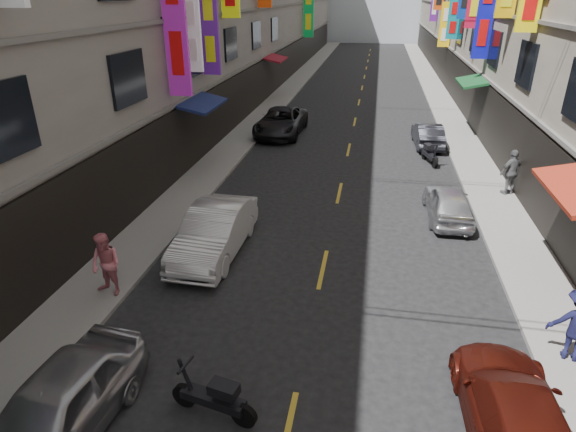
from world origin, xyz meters
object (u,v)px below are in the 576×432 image
at_px(car_left_mid, 214,232).
at_px(car_right_far, 428,135).
at_px(car_right_near, 516,416).
at_px(pedestrian_lfar, 106,265).
at_px(car_left_near, 56,410).
at_px(scooter_crossing, 215,398).
at_px(scooter_far_right, 430,154).
at_px(car_right_mid, 448,203).
at_px(car_left_far, 281,122).
at_px(pedestrian_rfar, 512,172).

distance_m(car_left_mid, car_right_far, 14.97).
distance_m(car_right_near, pedestrian_lfar, 9.86).
relative_size(car_left_near, car_left_mid, 0.91).
distance_m(scooter_crossing, scooter_far_right, 17.09).
height_order(car_left_mid, car_right_mid, car_left_mid).
relative_size(car_right_near, car_right_mid, 1.19).
bearing_deg(scooter_crossing, car_left_far, 19.63).
xyz_separation_m(car_left_mid, pedestrian_rfar, (10.00, 6.43, 0.29)).
height_order(pedestrian_lfar, pedestrian_rfar, pedestrian_rfar).
height_order(scooter_far_right, pedestrian_lfar, pedestrian_lfar).
bearing_deg(car_left_near, scooter_crossing, 25.59).
height_order(car_left_far, car_right_near, car_left_far).
relative_size(scooter_crossing, scooter_far_right, 1.01).
bearing_deg(scooter_crossing, scooter_far_right, -5.79).
bearing_deg(pedestrian_lfar, car_left_mid, 71.36).
bearing_deg(car_right_far, pedestrian_lfar, 55.91).
height_order(car_left_far, pedestrian_lfar, pedestrian_lfar).
bearing_deg(car_right_near, car_right_mid, -91.63).
bearing_deg(car_left_near, pedestrian_lfar, 112.34).
height_order(scooter_far_right, pedestrian_rfar, pedestrian_rfar).
xyz_separation_m(car_right_near, car_right_far, (0.00, 18.75, -0.01)).
bearing_deg(car_right_mid, car_left_near, 52.24).
distance_m(scooter_crossing, car_right_near, 5.44).
xyz_separation_m(car_right_near, pedestrian_lfar, (-9.40, 2.95, 0.37)).
bearing_deg(car_left_near, scooter_far_right, 69.83).
bearing_deg(car_left_mid, pedestrian_rfar, 34.15).
height_order(car_right_near, pedestrian_lfar, pedestrian_lfar).
relative_size(car_left_near, car_right_mid, 1.15).
xyz_separation_m(car_left_near, car_right_mid, (7.97, 10.99, -0.09)).
bearing_deg(car_left_near, car_right_mid, 58.43).
distance_m(scooter_far_right, car_left_near, 18.96).
relative_size(car_right_near, car_right_far, 1.15).
relative_size(scooter_far_right, car_right_far, 0.47).
bearing_deg(car_right_mid, car_right_far, -91.98).
height_order(car_right_near, pedestrian_rfar, pedestrian_rfar).
relative_size(scooter_far_right, car_left_far, 0.34).
bearing_deg(car_left_far, car_right_near, -66.54).
xyz_separation_m(car_left_near, car_right_near, (8.00, 1.38, -0.08)).
distance_m(scooter_far_right, car_left_far, 8.75).
distance_m(car_left_near, car_left_far, 21.03).
bearing_deg(car_right_mid, pedestrian_lfar, 33.61).
distance_m(car_left_mid, car_right_mid, 8.33).
height_order(car_left_far, car_right_mid, car_left_far).
bearing_deg(pedestrian_rfar, car_right_far, -97.26).
bearing_deg(scooter_far_right, car_right_near, 73.79).
height_order(scooter_crossing, pedestrian_lfar, pedestrian_lfar).
height_order(car_left_mid, pedestrian_rfar, pedestrian_rfar).
xyz_separation_m(car_right_far, pedestrian_lfar, (-9.40, -15.80, 0.38)).
relative_size(car_left_near, pedestrian_rfar, 2.26).
xyz_separation_m(scooter_crossing, pedestrian_rfar, (8.03, 12.55, 0.58)).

